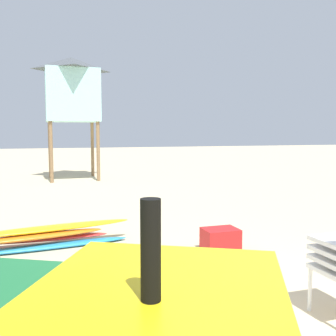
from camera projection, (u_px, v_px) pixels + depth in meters
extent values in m
plane|color=beige|center=(280.00, 327.00, 3.38)|extent=(80.00, 80.00, 0.00)
cylinder|color=black|center=(151.00, 250.00, 1.12)|extent=(0.08, 0.08, 0.30)
cylinder|color=silver|center=(310.00, 289.00, 3.67)|extent=(0.04, 0.04, 0.42)
ellipsoid|color=#268CCC|center=(51.00, 246.00, 5.65)|extent=(2.30, 0.47, 0.08)
ellipsoid|color=red|center=(37.00, 239.00, 5.74)|extent=(2.06, 0.35, 0.08)
ellipsoid|color=orange|center=(34.00, 237.00, 5.55)|extent=(2.00, 0.55, 0.08)
ellipsoid|color=yellow|center=(48.00, 229.00, 5.69)|extent=(2.53, 0.69, 0.08)
cylinder|color=olive|center=(51.00, 152.00, 12.95)|extent=(0.12, 0.12, 2.06)
cylinder|color=olive|center=(98.00, 151.00, 13.43)|extent=(0.12, 0.12, 2.06)
cylinder|color=olive|center=(50.00, 150.00, 14.42)|extent=(0.12, 0.12, 2.06)
cylinder|color=olive|center=(92.00, 149.00, 14.91)|extent=(0.12, 0.12, 2.06)
cube|color=#A8EAE3|center=(72.00, 96.00, 13.75)|extent=(1.80, 1.80, 1.80)
pyramid|color=#4C5156|center=(71.00, 64.00, 13.65)|extent=(1.98, 1.98, 0.45)
cube|color=red|center=(220.00, 240.00, 5.52)|extent=(0.49, 0.37, 0.32)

